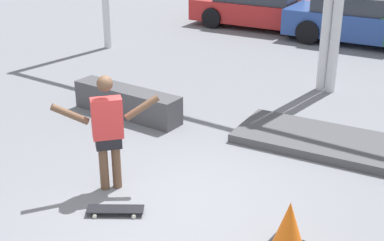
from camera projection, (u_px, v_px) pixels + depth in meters
The scene contains 8 objects.
ground_plane at pixel (166, 206), 7.16m from camera, with size 36.00×36.00×0.00m, color slate.
skateboarder at pixel (108, 128), 7.26m from camera, with size 1.03×1.16×1.67m.
skateboard at pixel (115, 209), 6.96m from camera, with size 0.73×0.59×0.08m.
grind_box at pixel (127, 102), 10.04m from camera, with size 2.26×0.47×0.53m, color #47474C.
manual_pad at pixel (327, 142), 8.87m from camera, with size 2.99×1.35×0.14m, color #47474C.
parked_car_red at pixel (262, 7), 16.86m from camera, with size 4.59×2.28×1.35m.
parked_car_blue at pixel (363, 20), 14.97m from camera, with size 4.36×2.19×1.36m.
traffic_cone at pixel (289, 227), 6.14m from camera, with size 0.49×0.49×0.64m.
Camera 1 is at (3.77, -4.89, 3.81)m, focal length 50.00 mm.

